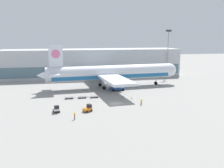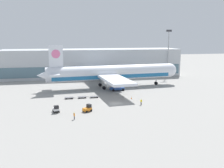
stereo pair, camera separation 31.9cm
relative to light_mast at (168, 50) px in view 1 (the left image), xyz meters
The scene contains 13 objects.
ground_plane 61.36m from the light_mast, 129.06° to the right, with size 400.00×400.00×0.00m, color gray.
terminal_building 39.37m from the light_mast, 165.33° to the left, with size 90.00×18.20×14.00m.
light_mast is the anchor object (origin of this frame).
airplane_main 41.46m from the light_mast, 147.88° to the right, with size 58.07×48.51×17.00m.
scissor_lift_loader 44.72m from the light_mast, 139.84° to the right, with size 5.44×3.76×5.11m.
baggage_tug_foreground 77.14m from the light_mast, 136.86° to the right, with size 2.03×2.67×2.00m.
baggage_tug_mid 72.06m from the light_mast, 131.52° to the right, with size 2.82×2.57×2.00m.
baggage_dolly_lead 65.03m from the light_mast, 143.95° to the right, with size 3.74×1.65×0.48m.
baggage_dolly_second 61.60m from the light_mast, 141.59° to the right, with size 3.74×1.65×0.48m.
baggage_dolly_third 58.73m from the light_mast, 138.89° to the right, with size 3.74×1.65×0.48m.
ground_crew_near 59.47m from the light_mast, 121.61° to the right, with size 0.54×0.34×1.81m.
ground_crew_far 79.07m from the light_mast, 130.80° to the right, with size 0.33×0.54×1.82m.
traffic_cone_near 53.96m from the light_mast, 126.75° to the right, with size 0.40×0.40×0.76m.
Camera 1 is at (-16.46, -72.49, 20.19)m, focal length 40.00 mm.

